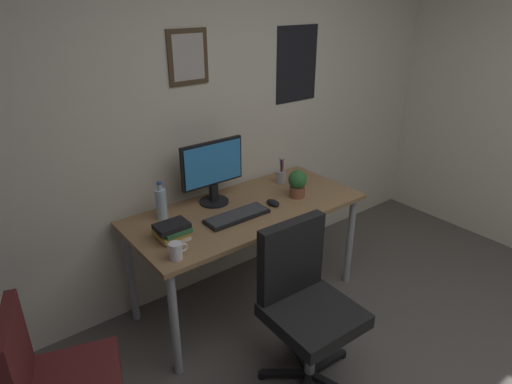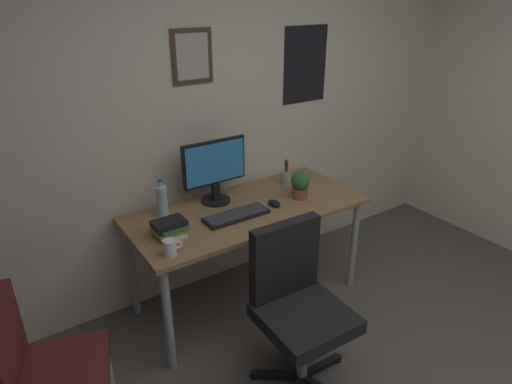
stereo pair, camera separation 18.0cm
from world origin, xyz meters
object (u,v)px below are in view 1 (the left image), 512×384
object	(u,v)px
office_chair	(304,298)
computer_mouse	(273,203)
side_chair	(55,378)
keyboard	(237,216)
monitor	(213,170)
water_bottle	(161,203)
potted_plant	(297,183)
coffee_mug_near	(176,251)
book_stack_left	(173,231)
pen_cup	(281,176)

from	to	relation	value
office_chair	computer_mouse	xyz separation A→B (m)	(0.32, 0.65, 0.24)
side_chair	computer_mouse	size ratio (longest dim) A/B	7.95
office_chair	keyboard	size ratio (longest dim) A/B	2.21
office_chair	monitor	world-z (taller)	monitor
water_bottle	potted_plant	size ratio (longest dim) A/B	1.29
side_chair	monitor	size ratio (longest dim) A/B	1.90
monitor	water_bottle	xyz separation A→B (m)	(-0.39, 0.00, -0.13)
monitor	coffee_mug_near	world-z (taller)	monitor
book_stack_left	coffee_mug_near	bearing A→B (deg)	-113.15
pen_cup	monitor	bearing A→B (deg)	177.35
water_bottle	potted_plant	bearing A→B (deg)	-17.41
computer_mouse	book_stack_left	xyz separation A→B (m)	(-0.75, 0.02, 0.03)
office_chair	keyboard	distance (m)	0.69
monitor	water_bottle	distance (m)	0.41
side_chair	pen_cup	distance (m)	1.97
office_chair	computer_mouse	bearing A→B (deg)	64.01
side_chair	book_stack_left	size ratio (longest dim) A/B	4.59
monitor	keyboard	world-z (taller)	monitor
keyboard	potted_plant	distance (m)	0.53
office_chair	potted_plant	bearing A→B (deg)	50.59
coffee_mug_near	potted_plant	size ratio (longest dim) A/B	0.57
coffee_mug_near	potted_plant	bearing A→B (deg)	9.87
pen_cup	coffee_mug_near	bearing A→B (deg)	-158.73
computer_mouse	side_chair	bearing A→B (deg)	-167.08
office_chair	water_bottle	size ratio (longest dim) A/B	3.76
book_stack_left	office_chair	bearing A→B (deg)	-57.39
side_chair	monitor	distance (m)	1.50
side_chair	water_bottle	size ratio (longest dim) A/B	3.47
water_bottle	book_stack_left	bearing A→B (deg)	-104.30
keyboard	computer_mouse	world-z (taller)	computer_mouse
office_chair	keyboard	xyz separation A→B (m)	(0.02, 0.65, 0.23)
keyboard	pen_cup	xyz separation A→B (m)	(0.59, 0.26, 0.04)
water_bottle	coffee_mug_near	xyz separation A→B (m)	(-0.15, -0.46, -0.06)
keyboard	side_chair	bearing A→B (deg)	-164.17
potted_plant	book_stack_left	distance (m)	0.97
coffee_mug_near	pen_cup	size ratio (longest dim) A/B	0.55
book_stack_left	keyboard	bearing A→B (deg)	-2.36
keyboard	water_bottle	xyz separation A→B (m)	(-0.38, 0.28, 0.09)
office_chair	coffee_mug_near	xyz separation A→B (m)	(-0.51, 0.47, 0.27)
side_chair	keyboard	bearing A→B (deg)	15.83
water_bottle	book_stack_left	xyz separation A→B (m)	(-0.07, -0.27, -0.05)
coffee_mug_near	pen_cup	xyz separation A→B (m)	(1.12, 0.44, 0.01)
keyboard	pen_cup	size ratio (longest dim) A/B	2.15
office_chair	pen_cup	xyz separation A→B (m)	(0.61, 0.91, 0.28)
keyboard	coffee_mug_near	size ratio (longest dim) A/B	3.89
side_chair	pen_cup	world-z (taller)	pen_cup
monitor	keyboard	bearing A→B (deg)	-91.60
side_chair	water_bottle	bearing A→B (deg)	36.08
side_chair	water_bottle	world-z (taller)	water_bottle
office_chair	side_chair	distance (m)	1.27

